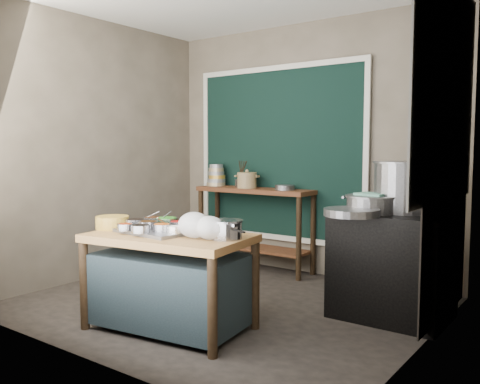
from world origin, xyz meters
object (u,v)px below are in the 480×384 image
Objects in this scene: yellow_basin at (112,222)px; utensil_cup at (242,183)px; prep_table at (170,282)px; condiment_tray at (157,231)px; steamer at (372,204)px; stove_block at (392,267)px; ceramic_crock at (247,181)px; back_counter at (254,229)px; stock_pot at (405,187)px; saucepan at (226,229)px.

utensil_cup is at bearing 96.05° from yellow_basin.
prep_table is 2.10× the size of condiment_tray.
steamer is at bearing 43.38° from condiment_tray.
ceramic_crock reaches higher than stove_block.
steamer is (-0.15, -0.08, 0.53)m from stove_block.
stove_block is at bearing -21.02° from back_counter.
condiment_tray is at bearing -136.62° from stock_pot.
stock_pot is at bearing 43.38° from condiment_tray.
prep_table is 2.21m from ceramic_crock.
saucepan is 0.58× the size of steamer.
ceramic_crock is 0.54× the size of steamer.
saucepan reaches higher than condiment_tray.
stove_block is at bearing 37.05° from prep_table.
steamer is at bearing -151.31° from stove_block.
prep_table is 4.88× the size of saucepan.
stove_block is 2.02× the size of steamer.
prep_table is 7.70× the size of utensil_cup.
prep_table is at bearing -144.80° from saucepan.
prep_table is 2.30× the size of stock_pot.
saucepan is 1.06× the size of ceramic_crock.
stove_block is (1.90, -0.73, -0.05)m from back_counter.
steamer is (1.94, -0.83, -0.05)m from utensil_cup.
utensil_cup is (-0.80, 2.05, 0.62)m from prep_table.
prep_table is 2.80× the size of steamer.
stove_block is at bearing 42.06° from condiment_tray.
back_counter is at bearing 162.41° from stock_pot.
back_counter is at bearing 90.79° from yellow_basin.
ceramic_crock is (-0.08, -0.03, 0.56)m from back_counter.
condiment_tray is 2.07m from stock_pot.
ceramic_crock is 2.12m from stock_pot.
ceramic_crock is at bearing -24.80° from utensil_cup.
back_counter is 8.93× the size of utensil_cup.
condiment_tray is 2.08m from ceramic_crock.
stock_pot is 1.22× the size of steamer.
stock_pot is (1.92, 1.49, 0.29)m from yellow_basin.
yellow_basin is 1.66× the size of utensil_cup.
utensil_cup reaches higher than prep_table.
yellow_basin is 2.15m from utensil_cup.
saucepan is (-0.83, -1.19, 0.40)m from stove_block.
ceramic_crock is at bearing 144.15° from saucepan.
stove_block is 0.56m from steamer.
ceramic_crock is (-1.98, 0.70, 0.61)m from stove_block.
steamer is at bearing -25.00° from back_counter.
saucepan reaches higher than prep_table.
ceramic_crock is at bearing 105.44° from condiment_tray.
yellow_basin is 2.16m from steamer.
stock_pot reaches higher than utensil_cup.
utensil_cup is (-0.20, 0.02, 0.52)m from back_counter.
stock_pot is (2.04, -0.59, 0.06)m from ceramic_crock.
steamer is at bearing 37.03° from yellow_basin.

